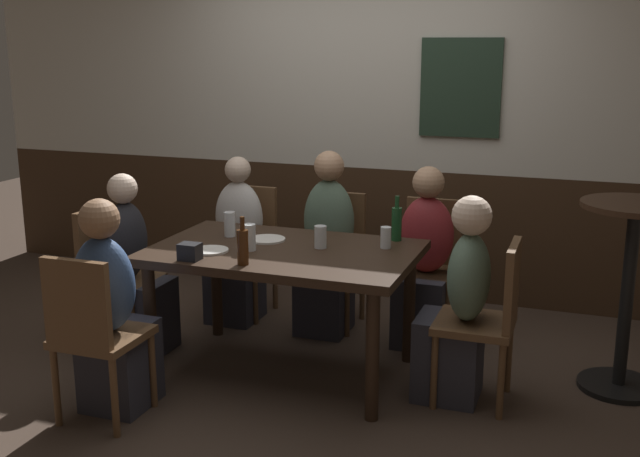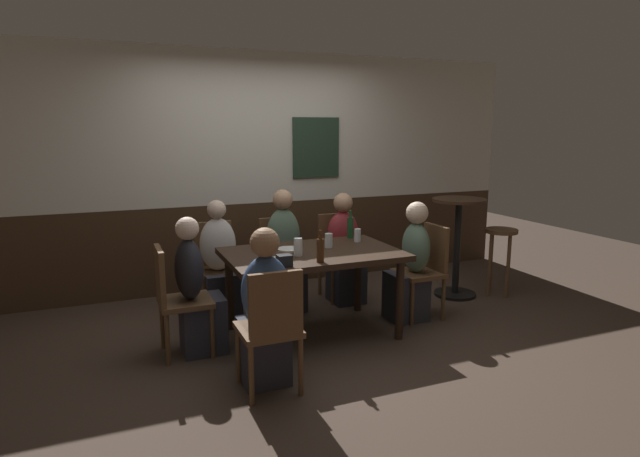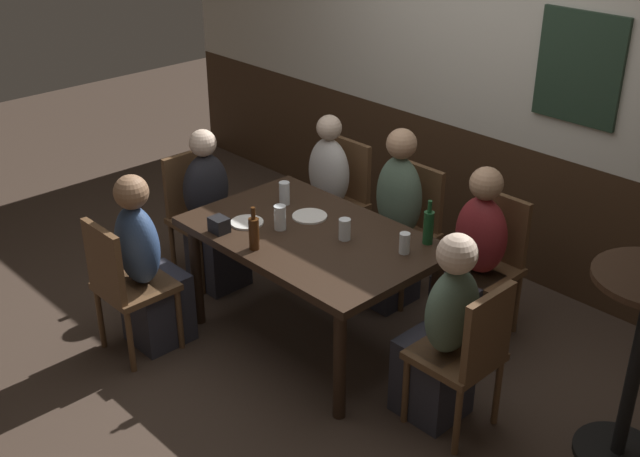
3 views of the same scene
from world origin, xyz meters
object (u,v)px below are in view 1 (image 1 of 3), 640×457
at_px(chair_mid_far, 334,251).
at_px(condiment_caddy, 190,252).
at_px(person_head_west, 135,278).
at_px(pint_glass_stout, 249,239).
at_px(chair_left_far, 247,243).
at_px(beer_glass_half, 386,239).
at_px(plate_white_small, 211,250).
at_px(side_bar_table, 628,282).
at_px(chair_head_east, 490,314).
at_px(plate_white_large, 267,239).
at_px(tumbler_water, 230,226).
at_px(pint_glass_pale, 320,238).
at_px(beer_bottle_brown, 243,246).
at_px(chair_head_west, 111,270).
at_px(chair_left_near, 92,330).
at_px(person_right_far, 424,270).
at_px(person_mid_far, 327,256).
at_px(beer_bottle_green, 397,223).
at_px(person_left_near, 112,322).
at_px(dining_table, 284,263).
at_px(person_left_far, 237,252).
at_px(chair_right_far, 430,260).
at_px(person_head_east, 458,315).

height_order(chair_mid_far, condiment_caddy, chair_mid_far).
bearing_deg(person_head_west, pint_glass_stout, -6.67).
relative_size(chair_left_far, beer_glass_half, 7.28).
height_order(plate_white_small, side_bar_table, side_bar_table).
xyz_separation_m(chair_head_east, plate_white_large, (-1.31, 0.14, 0.25)).
height_order(person_head_west, tumbler_water, person_head_west).
distance_m(pint_glass_pale, beer_bottle_brown, 0.52).
bearing_deg(plate_white_large, side_bar_table, 8.10).
xyz_separation_m(chair_head_west, pint_glass_stout, (0.99, -0.10, 0.31)).
xyz_separation_m(chair_left_near, person_head_west, (-0.34, 0.89, -0.03)).
bearing_deg(side_bar_table, pint_glass_stout, -165.47).
relative_size(person_right_far, person_mid_far, 0.95).
relative_size(beer_glass_half, beer_bottle_brown, 0.47).
bearing_deg(condiment_caddy, beer_bottle_brown, 3.11).
bearing_deg(beer_bottle_green, person_left_near, -136.96).
xyz_separation_m(pint_glass_stout, pint_glass_pale, (0.35, 0.18, -0.01)).
distance_m(chair_head_east, chair_mid_far, 1.46).
bearing_deg(chair_head_west, plate_white_small, -13.59).
height_order(person_left_near, plate_white_large, person_left_near).
height_order(chair_left_far, beer_bottle_brown, beer_bottle_brown).
distance_m(chair_left_near, person_head_west, 0.95).
bearing_deg(person_mid_far, pint_glass_pale, -73.59).
distance_m(person_mid_far, side_bar_table, 1.85).
height_order(tumbler_water, plate_white_large, tumbler_water).
relative_size(chair_mid_far, side_bar_table, 0.84).
bearing_deg(pint_glass_stout, chair_head_east, 4.19).
height_order(chair_mid_far, person_left_near, person_left_near).
bearing_deg(beer_bottle_brown, dining_table, 77.96).
bearing_deg(person_left_far, person_left_near, -90.00).
height_order(person_left_near, pint_glass_stout, person_left_near).
relative_size(pint_glass_pale, beer_bottle_brown, 0.50).
xyz_separation_m(person_head_west, pint_glass_pale, (1.18, 0.08, 0.33)).
relative_size(beer_glass_half, plate_white_small, 0.61).
bearing_deg(plate_white_large, person_right_far, 36.07).
distance_m(person_head_west, person_mid_far, 1.23).
relative_size(person_mid_far, pint_glass_pale, 9.40).
bearing_deg(chair_right_far, person_mid_far, -166.07).
relative_size(pint_glass_pale, plate_white_small, 0.64).
distance_m(pint_glass_stout, tumbler_water, 0.35).
height_order(person_mid_far, plate_white_small, person_mid_far).
distance_m(person_right_far, beer_bottle_green, 0.51).
bearing_deg(person_head_west, chair_head_west, 180.00).
relative_size(chair_head_east, tumbler_water, 5.98).
xyz_separation_m(person_right_far, person_head_east, (0.34, -0.73, -0.00)).
relative_size(beer_glass_half, side_bar_table, 0.12).
height_order(pint_glass_pale, plate_white_large, pint_glass_pale).
height_order(chair_left_near, person_head_west, person_head_west).
distance_m(tumbler_water, beer_bottle_brown, 0.61).
relative_size(chair_mid_far, tumbler_water, 5.98).
height_order(person_right_far, pint_glass_stout, person_right_far).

